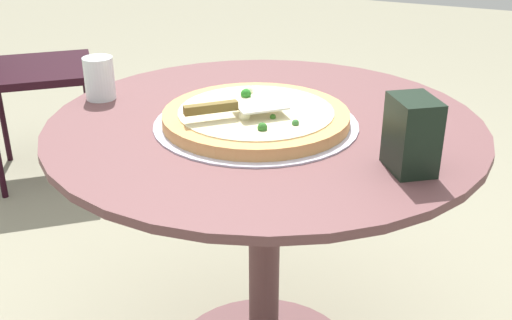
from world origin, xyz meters
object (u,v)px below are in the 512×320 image
(pizza_on_tray, at_px, (256,118))
(drinking_cup, at_px, (99,78))
(pizza_server, at_px, (235,107))
(napkin_dispenser, at_px, (412,135))
(patio_table, at_px, (265,193))
(patio_chair_corner, at_px, (14,56))

(pizza_on_tray, xyz_separation_m, drinking_cup, (-0.40, 0.01, 0.03))
(pizza_server, relative_size, napkin_dispenser, 1.39)
(patio_table, distance_m, patio_chair_corner, 1.47)
(napkin_dispenser, xyz_separation_m, patio_chair_corner, (-1.64, 0.78, -0.24))
(patio_table, distance_m, napkin_dispenser, 0.43)
(drinking_cup, xyz_separation_m, napkin_dispenser, (0.74, -0.11, 0.02))
(napkin_dispenser, distance_m, patio_chair_corner, 1.84)
(pizza_on_tray, relative_size, drinking_cup, 4.37)
(patio_table, height_order, drinking_cup, drinking_cup)
(pizza_server, height_order, drinking_cup, drinking_cup)
(napkin_dispenser, bearing_deg, pizza_on_tray, 39.95)
(pizza_on_tray, height_order, napkin_dispenser, napkin_dispenser)
(drinking_cup, bearing_deg, pizza_server, -10.22)
(patio_chair_corner, bearing_deg, drinking_cup, -36.63)
(pizza_on_tray, xyz_separation_m, napkin_dispenser, (0.34, -0.09, 0.05))
(napkin_dispenser, bearing_deg, drinking_cup, 47.41)
(napkin_dispenser, height_order, patio_chair_corner, patio_chair_corner)
(pizza_server, bearing_deg, pizza_on_tray, 66.93)
(pizza_server, xyz_separation_m, drinking_cup, (-0.38, 0.07, -0.01))
(drinking_cup, height_order, napkin_dispenser, napkin_dispenser)
(pizza_server, xyz_separation_m, napkin_dispenser, (0.36, -0.04, 0.01))
(pizza_on_tray, height_order, patio_chair_corner, patio_chair_corner)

